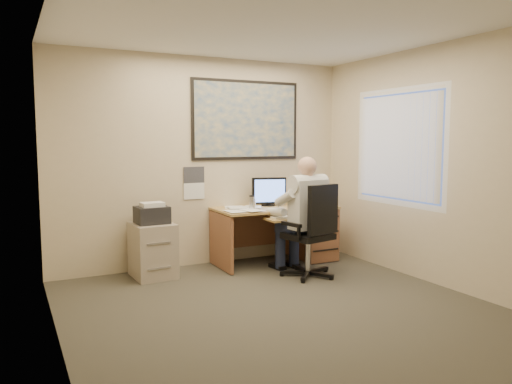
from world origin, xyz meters
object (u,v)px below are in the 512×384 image
desk (295,228)px  office_chair (309,250)px  person (307,217)px  filing_cabinet (153,245)px

desk → office_chair: desk is taller
desk → office_chair: (-0.31, -0.84, -0.11)m
desk → person: bearing=-111.7°
desk → filing_cabinet: 1.98m
filing_cabinet → office_chair: (1.67, -0.86, -0.06)m
desk → person: person is taller
filing_cabinet → desk: bearing=-3.4°
office_chair → person: (0.01, 0.08, 0.39)m
desk → filing_cabinet: desk is taller
office_chair → desk: bearing=57.8°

